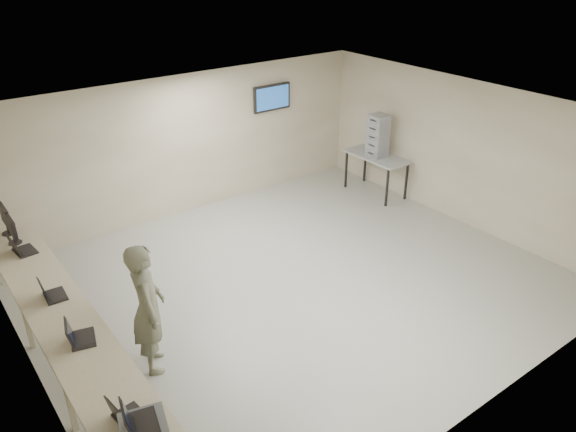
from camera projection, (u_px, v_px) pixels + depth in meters
room at (295, 204)px, 8.65m from camera, size 8.01×7.01×2.81m
workbench at (66, 323)px, 6.93m from camera, size 0.76×6.00×0.90m
laptop_on_box at (136, 423)px, 4.73m from camera, size 0.36×0.40×0.27m
laptop_0 at (126, 416)px, 5.40m from camera, size 0.34×0.39×0.28m
laptop_1 at (77, 336)px, 6.47m from camera, size 0.39×0.43×0.29m
laptop_2 at (50, 293)px, 7.26m from camera, size 0.31×0.37×0.28m
laptop_3 at (20, 248)px, 8.29m from camera, size 0.34×0.40×0.29m
monitor_near at (12, 228)px, 8.47m from camera, size 0.20×0.45×0.44m
monitor_far at (5, 217)px, 8.73m from camera, size 0.21×0.48×0.47m
soldier at (148, 308)px, 7.07m from camera, size 0.63×0.77×1.82m
side_table at (377, 159)px, 12.09m from camera, size 0.68×1.46×0.88m
storage_bins at (378, 136)px, 11.84m from camera, size 0.34×0.38×0.91m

